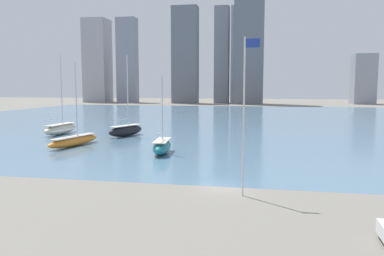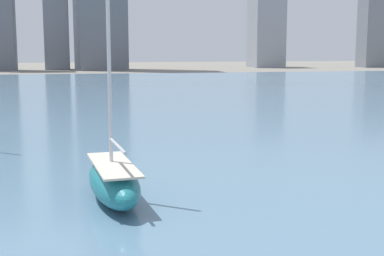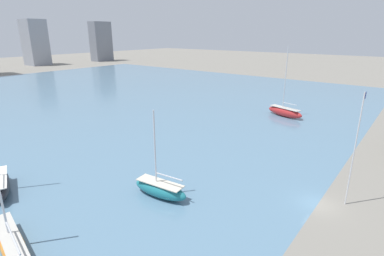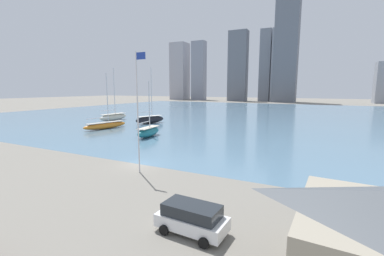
% 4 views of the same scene
% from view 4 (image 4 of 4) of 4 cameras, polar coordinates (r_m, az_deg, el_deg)
% --- Properties ---
extents(ground_plane, '(500.00, 500.00, 0.00)m').
position_cam_4_polar(ground_plane, '(31.71, -11.63, -7.88)').
color(ground_plane, gray).
extents(harbor_water, '(180.00, 140.00, 0.00)m').
position_cam_4_polar(harbor_water, '(96.13, 14.99, 3.04)').
color(harbor_water, slate).
rests_on(harbor_water, ground_plane).
extents(flag_pole, '(1.24, 0.14, 12.73)m').
position_cam_4_polar(flag_pole, '(27.41, -11.90, 4.14)').
color(flag_pole, silver).
rests_on(flag_pole, ground_plane).
extents(distant_city_skyline, '(198.17, 23.47, 74.16)m').
position_cam_4_polar(distant_city_skyline, '(196.77, 15.59, 13.65)').
color(distant_city_skyline, '#9E9EA8').
rests_on(distant_city_skyline, ground_plane).
extents(sailboat_orange, '(3.98, 10.92, 12.48)m').
position_cam_4_polar(sailboat_orange, '(61.30, -18.68, 0.63)').
color(sailboat_orange, orange).
rests_on(sailboat_orange, harbor_water).
extents(sailboat_black, '(4.85, 8.49, 14.39)m').
position_cam_4_polar(sailboat_black, '(67.92, -9.31, 1.94)').
color(sailboat_black, black).
rests_on(sailboat_black, harbor_water).
extents(sailboat_teal, '(2.87, 7.29, 10.37)m').
position_cam_4_polar(sailboat_teal, '(48.91, -9.66, -0.80)').
color(sailboat_teal, '#1E757F').
rests_on(sailboat_teal, harbor_water).
extents(sailboat_cream, '(2.85, 9.91, 14.74)m').
position_cam_4_polar(sailboat_cream, '(76.54, -17.06, 2.39)').
color(sailboat_cream, beige).
rests_on(sailboat_cream, harbor_water).
extents(parked_suv_white, '(4.52, 2.54, 1.87)m').
position_cam_4_polar(parked_suv_white, '(16.92, -0.04, -19.28)').
color(parked_suv_white, white).
rests_on(parked_suv_white, ground_plane).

